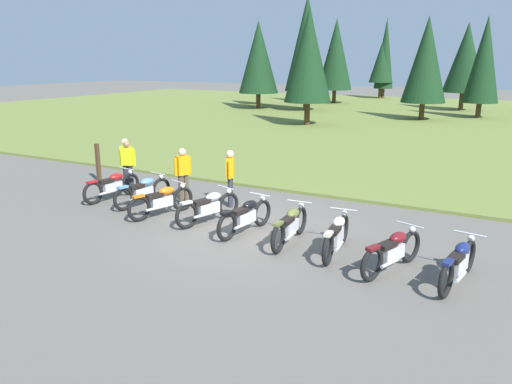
# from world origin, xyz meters

# --- Properties ---
(ground_plane) EXTENTS (140.00, 140.00, 0.00)m
(ground_plane) POSITION_xyz_m (0.00, 0.00, 0.00)
(ground_plane) COLOR #605B54
(grass_moorland) EXTENTS (80.00, 44.00, 0.10)m
(grass_moorland) POSITION_xyz_m (0.00, 26.00, 0.05)
(grass_moorland) COLOR olive
(grass_moorland) RESTS_ON ground
(forest_treeline) EXTENTS (36.62, 27.82, 9.18)m
(forest_treeline) POSITION_xyz_m (-3.48, 30.53, 4.38)
(forest_treeline) COLOR #47331E
(forest_treeline) RESTS_ON ground
(motorcycle_red) EXTENTS (0.62, 2.09, 0.88)m
(motorcycle_red) POSITION_xyz_m (-5.08, 0.71, 0.44)
(motorcycle_red) COLOR black
(motorcycle_red) RESTS_ON ground
(motorcycle_sky_blue) EXTENTS (0.63, 2.09, 0.88)m
(motorcycle_sky_blue) POSITION_xyz_m (-3.82, 0.66, 0.44)
(motorcycle_sky_blue) COLOR black
(motorcycle_sky_blue) RESTS_ON ground
(motorcycle_orange) EXTENTS (0.85, 2.03, 0.88)m
(motorcycle_orange) POSITION_xyz_m (-2.67, 0.10, 0.44)
(motorcycle_orange) COLOR black
(motorcycle_orange) RESTS_ON ground
(motorcycle_silver) EXTENTS (0.84, 2.03, 0.88)m
(motorcycle_silver) POSITION_xyz_m (-1.21, 0.21, 0.44)
(motorcycle_silver) COLOR black
(motorcycle_silver) RESTS_ON ground
(motorcycle_black) EXTENTS (0.62, 2.09, 0.88)m
(motorcycle_black) POSITION_xyz_m (0.04, -0.02, 0.44)
(motorcycle_black) COLOR black
(motorcycle_black) RESTS_ON ground
(motorcycle_olive) EXTENTS (0.62, 2.10, 0.88)m
(motorcycle_olive) POSITION_xyz_m (1.31, -0.14, 0.44)
(motorcycle_olive) COLOR black
(motorcycle_olive) RESTS_ON ground
(motorcycle_cream) EXTENTS (0.62, 2.10, 0.88)m
(motorcycle_cream) POSITION_xyz_m (2.48, -0.24, 0.44)
(motorcycle_cream) COLOR black
(motorcycle_cream) RESTS_ON ground
(motorcycle_maroon) EXTENTS (0.87, 2.02, 0.88)m
(motorcycle_maroon) POSITION_xyz_m (3.81, -0.62, 0.44)
(motorcycle_maroon) COLOR black
(motorcycle_maroon) RESTS_ON ground
(motorcycle_navy) EXTENTS (0.63, 2.09, 0.88)m
(motorcycle_navy) POSITION_xyz_m (5.07, -0.64, 0.44)
(motorcycle_navy) COLOR black
(motorcycle_navy) RESTS_ON ground
(rider_near_row_end) EXTENTS (0.29, 0.54, 1.67)m
(rider_near_row_end) POSITION_xyz_m (-5.67, 1.99, 0.95)
(rider_near_row_end) COLOR #2D2D38
(rider_near_row_end) RESTS_ON ground
(rider_in_hivis_vest) EXTENTS (0.53, 0.32, 1.67)m
(rider_in_hivis_vest) POSITION_xyz_m (-5.29, 1.66, 0.95)
(rider_in_hivis_vest) COLOR #2D2D38
(rider_in_hivis_vest) RESTS_ON ground
(rider_with_back_turned) EXTENTS (0.35, 0.50, 1.67)m
(rider_with_back_turned) POSITION_xyz_m (-2.89, 1.38, 0.95)
(rider_with_back_turned) COLOR #4C4233
(rider_with_back_turned) RESTS_ON ground
(rider_checking_bike) EXTENTS (0.36, 0.50, 1.67)m
(rider_checking_bike) POSITION_xyz_m (-1.50, 1.79, 0.95)
(rider_checking_bike) COLOR #2D2D38
(rider_checking_bike) RESTS_ON ground
(trail_marker_post) EXTENTS (0.12, 0.12, 1.34)m
(trail_marker_post) POSITION_xyz_m (-7.23, 2.25, 0.67)
(trail_marker_post) COLOR #47331E
(trail_marker_post) RESTS_ON ground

